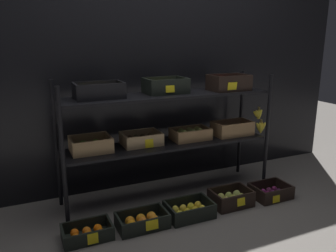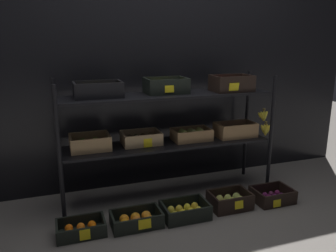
# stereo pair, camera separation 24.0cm
# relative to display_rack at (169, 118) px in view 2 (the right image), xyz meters

# --- Properties ---
(ground_plane) EXTENTS (10.00, 10.00, 0.00)m
(ground_plane) POSITION_rel_display_rack_xyz_m (-0.01, -0.01, -0.70)
(ground_plane) COLOR #605B56
(storefront_wall) EXTENTS (4.19, 0.12, 1.85)m
(storefront_wall) POSITION_rel_display_rack_xyz_m (-0.01, 0.39, 0.22)
(storefront_wall) COLOR black
(storefront_wall) RESTS_ON ground_plane
(display_rack) EXTENTS (1.91, 0.44, 1.05)m
(display_rack) POSITION_rel_display_rack_xyz_m (0.00, 0.00, 0.00)
(display_rack) COLOR black
(display_rack) RESTS_ON ground_plane
(crate_ground_tangerine) EXTENTS (0.34, 0.22, 0.10)m
(crate_ground_tangerine) POSITION_rel_display_rack_xyz_m (-0.80, -0.40, -0.67)
(crate_ground_tangerine) COLOR black
(crate_ground_tangerine) RESTS_ON ground_plane
(crate_ground_orange) EXTENTS (0.37, 0.23, 0.11)m
(crate_ground_orange) POSITION_rel_display_rack_xyz_m (-0.40, -0.41, -0.66)
(crate_ground_orange) COLOR black
(crate_ground_orange) RESTS_ON ground_plane
(crate_ground_lemon) EXTENTS (0.36, 0.25, 0.12)m
(crate_ground_lemon) POSITION_rel_display_rack_xyz_m (-0.01, -0.42, -0.66)
(crate_ground_lemon) COLOR black
(crate_ground_lemon) RESTS_ON ground_plane
(crate_ground_pear) EXTENTS (0.33, 0.24, 0.13)m
(crate_ground_pear) POSITION_rel_display_rack_xyz_m (0.40, -0.39, -0.65)
(crate_ground_pear) COLOR black
(crate_ground_pear) RESTS_ON ground_plane
(crate_ground_plum) EXTENTS (0.33, 0.25, 0.12)m
(crate_ground_plum) POSITION_rel_display_rack_xyz_m (0.80, -0.41, -0.66)
(crate_ground_plum) COLOR black
(crate_ground_plum) RESTS_ON ground_plane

